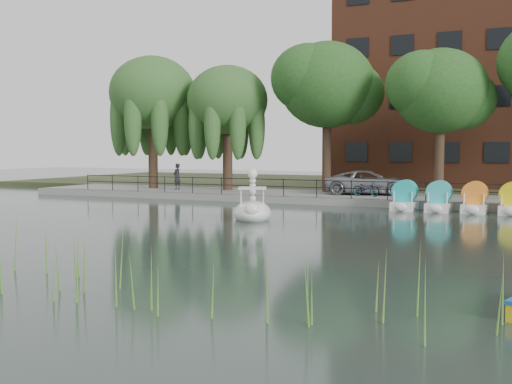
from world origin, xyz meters
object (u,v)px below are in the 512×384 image
Objects in this scene: minivan at (369,181)px; swan_boat at (252,208)px; pedestrian at (177,175)px; bicycle at (366,188)px.

minivan is 11.83m from swan_boat.
pedestrian reaches higher than minivan.
minivan is at bearing 24.75° from bicycle.
bicycle is 0.87× the size of pedestrian.
pedestrian is at bearing 103.76° from bicycle.
pedestrian is 15.01m from swan_boat.
bicycle is (0.22, -1.45, -0.32)m from minivan.
swan_boat is (10.48, -10.71, -0.90)m from pedestrian.
minivan is 3.43× the size of bicycle.
minivan is 12.76m from pedestrian.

